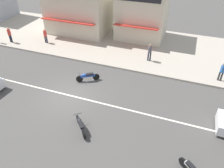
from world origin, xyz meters
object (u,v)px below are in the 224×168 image
object	(u,v)px
pedestrian_by_shop	(150,51)
shopfront_mid_block	(79,8)
pedestrian_far_end	(9,34)
shopfront_far_kios	(142,14)
pedestrian_mid_kerb	(45,35)
motorcycle_1	(81,125)
pedestrian_near_clock	(222,71)
motorcycle_0	(88,76)

from	to	relation	value
pedestrian_by_shop	shopfront_mid_block	bearing A→B (deg)	154.94
pedestrian_far_end	shopfront_far_kios	world-z (taller)	shopfront_far_kios
pedestrian_by_shop	pedestrian_mid_kerb	bearing A→B (deg)	-179.92
motorcycle_1	shopfront_far_kios	bearing A→B (deg)	89.81
pedestrian_near_clock	shopfront_far_kios	bearing A→B (deg)	142.31
pedestrian_far_end	shopfront_mid_block	distance (m)	8.07
pedestrian_near_clock	shopfront_mid_block	bearing A→B (deg)	160.20
pedestrian_near_clock	shopfront_far_kios	world-z (taller)	shopfront_far_kios
motorcycle_1	motorcycle_0	bearing A→B (deg)	110.82
motorcycle_0	motorcycle_1	bearing A→B (deg)	-69.18
pedestrian_near_clock	shopfront_mid_block	xyz separation A→B (m)	(-15.40, 5.54, 1.77)
shopfront_mid_block	shopfront_far_kios	bearing A→B (deg)	6.26
pedestrian_near_clock	pedestrian_far_end	world-z (taller)	pedestrian_far_end
pedestrian_by_shop	motorcycle_1	bearing A→B (deg)	-102.31
motorcycle_1	pedestrian_mid_kerb	xyz separation A→B (m)	(-9.10, 9.81, 0.62)
shopfront_far_kios	motorcycle_1	bearing A→B (deg)	-90.19
motorcycle_1	shopfront_far_kios	size ratio (longest dim) A/B	0.29
motorcycle_0	pedestrian_near_clock	size ratio (longest dim) A/B	1.05
shopfront_mid_block	pedestrian_by_shop	bearing A→B (deg)	-25.06
motorcycle_0	pedestrian_mid_kerb	xyz separation A→B (m)	(-7.19, 4.79, 0.62)
pedestrian_mid_kerb	pedestrian_far_end	size ratio (longest dim) A/B	0.93
pedestrian_mid_kerb	shopfront_mid_block	xyz separation A→B (m)	(1.95, 4.36, 1.81)
pedestrian_by_shop	shopfront_far_kios	xyz separation A→B (m)	(-2.09, 5.14, 1.62)
shopfront_mid_block	pedestrian_far_end	bearing A→B (deg)	-134.98
pedestrian_mid_kerb	pedestrian_by_shop	world-z (taller)	pedestrian_by_shop
motorcycle_0	pedestrian_near_clock	distance (m)	10.80
motorcycle_0	pedestrian_by_shop	xyz separation A→B (m)	(4.05, 4.80, 0.69)
motorcycle_1	pedestrian_near_clock	xyz separation A→B (m)	(8.25, 8.62, 0.66)
pedestrian_far_end	shopfront_far_kios	distance (m)	14.37
motorcycle_0	pedestrian_near_clock	bearing A→B (deg)	19.53
motorcycle_1	pedestrian_near_clock	distance (m)	11.95
pedestrian_near_clock	pedestrian_mid_kerb	distance (m)	17.39
motorcycle_0	pedestrian_near_clock	world-z (taller)	pedestrian_near_clock
pedestrian_near_clock	shopfront_far_kios	size ratio (longest dim) A/B	0.31
pedestrian_near_clock	shopfront_far_kios	xyz separation A→B (m)	(-8.20, 6.33, 1.66)
pedestrian_by_shop	shopfront_mid_block	distance (m)	10.40
motorcycle_1	pedestrian_mid_kerb	size ratio (longest dim) A/B	0.97
pedestrian_mid_kerb	pedestrian_by_shop	distance (m)	11.24
pedestrian_far_end	pedestrian_by_shop	bearing A→B (deg)	4.75
motorcycle_0	pedestrian_far_end	distance (m)	11.41
pedestrian_far_end	shopfront_far_kios	xyz separation A→B (m)	(12.78, 6.37, 1.61)
pedestrian_near_clock	pedestrian_mid_kerb	bearing A→B (deg)	176.09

